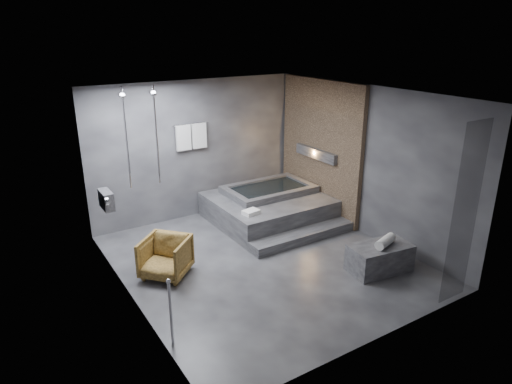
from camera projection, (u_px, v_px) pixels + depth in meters
room at (276, 156)px, 7.57m from camera, size 5.00×5.04×2.82m
tub_deck at (268, 208)px, 9.36m from camera, size 2.20×2.00×0.50m
tub_step at (303, 236)px, 8.48m from camera, size 2.20×0.36×0.18m
concrete_bench at (380, 258)px, 7.40m from camera, size 1.06×0.68×0.45m
driftwood_chair at (166, 257)px, 7.21m from camera, size 0.99×0.99×0.65m
rolled_towel at (385, 241)px, 7.27m from camera, size 0.47×0.28×0.16m
deck_towel at (251, 212)px, 8.40m from camera, size 0.32×0.26×0.08m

